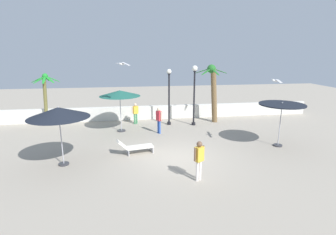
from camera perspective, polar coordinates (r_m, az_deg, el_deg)
The scene contains 15 objects.
ground_plane at distance 13.64m, azimuth 1.77°, elevation -8.60°, with size 56.00×56.00×0.00m, color #9E9384.
boundary_wall at distance 21.10m, azimuth -2.11°, elevation 1.16°, with size 25.20×0.30×1.06m, color silver.
patio_umbrella_0 at distance 17.63m, azimuth -10.37°, elevation 5.09°, with size 2.68×2.68×2.83m.
patio_umbrella_1 at distance 12.98m, azimuth -22.55°, elevation 0.96°, with size 2.78×2.78×2.85m.
patio_umbrella_2 at distance 15.86m, azimuth 23.36°, elevation 2.12°, with size 2.48×2.48×2.56m.
palm_tree_0 at distance 19.99m, azimuth 9.71°, elevation 6.53°, with size 2.45×2.63×4.34m.
palm_tree_1 at distance 20.87m, azimuth -24.94°, elevation 5.13°, with size 1.95×1.95×3.76m.
lamp_post_0 at distance 19.02m, azimuth 0.23°, elevation 5.41°, with size 0.34×0.34×4.05m.
lamp_post_1 at distance 18.93m, azimuth 5.71°, elevation 6.47°, with size 0.40×0.40×4.30m.
lounge_chair_0 at distance 14.08m, azimuth -7.09°, elevation -6.27°, with size 1.96×0.91×0.84m.
guest_0 at distance 11.04m, azimuth 6.72°, elevation -8.45°, with size 0.49×0.39×1.73m.
guest_1 at distance 19.65m, azimuth -7.05°, elevation 1.28°, with size 0.52×0.37×1.55m.
guest_2 at distance 17.19m, azimuth -1.97°, elevation -0.05°, with size 0.39×0.50×1.74m.
seagull_0 at distance 15.11m, azimuth -9.85°, elevation 11.34°, with size 0.85×1.07×0.17m.
seagull_1 at distance 14.42m, azimuth 22.34°, elevation 7.35°, with size 0.39×1.12×0.14m.
Camera 1 is at (-2.27, -12.37, 5.28)m, focal length 28.24 mm.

